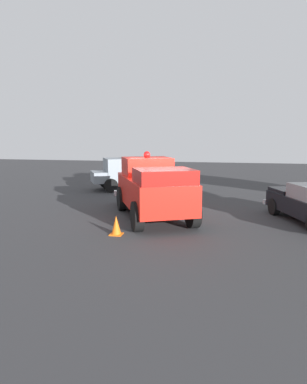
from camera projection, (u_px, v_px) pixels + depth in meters
ground_plane at (155, 218)px, 13.63m from camera, size 60.00×60.00×0.00m
vintage_fire_truck at (152, 187)px, 13.69m from camera, size 4.55×6.30×2.59m
parked_pickup at (132, 173)px, 20.95m from camera, size 5.07×3.91×1.90m
lawn_chair_near_truck at (152, 187)px, 17.82m from camera, size 0.64×0.64×1.02m
spectator_seated at (152, 186)px, 17.67m from camera, size 0.54×0.63×1.29m
traffic_cone at (116, 226)px, 11.30m from camera, size 0.40×0.40×0.64m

